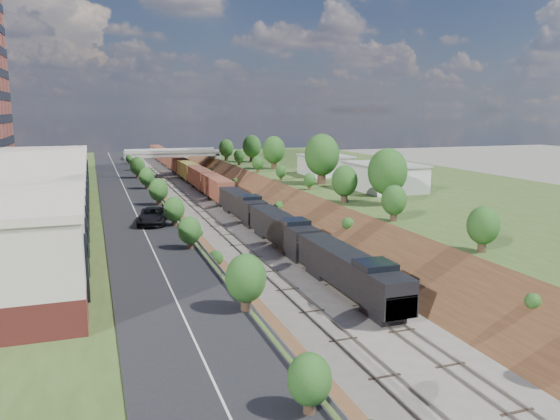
{
  "coord_description": "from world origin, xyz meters",
  "views": [
    {
      "loc": [
        -20.25,
        -23.78,
        17.54
      ],
      "look_at": [
        0.33,
        35.72,
        6.0
      ],
      "focal_mm": 35.0,
      "sensor_mm": 36.0,
      "label": 1
    }
  ],
  "objects": [
    {
      "name": "commercial_building",
      "position": [
        -28.0,
        38.0,
        8.51
      ],
      "size": [
        14.3,
        62.3,
        7.0
      ],
      "color": "maroon",
      "rests_on": "platform_left"
    },
    {
      "name": "rail_left_track",
      "position": [
        -2.6,
        60.0,
        0.09
      ],
      "size": [
        1.58,
        180.0,
        0.18
      ],
      "primitive_type": "cube",
      "color": "gray",
      "rests_on": "ground"
    },
    {
      "name": "tree_right_large",
      "position": [
        17.0,
        40.0,
        9.38
      ],
      "size": [
        5.25,
        5.25,
        7.61
      ],
      "color": "#473323",
      "rests_on": "platform_right"
    },
    {
      "name": "suv",
      "position": [
        -14.23,
        36.9,
        6.0
      ],
      "size": [
        4.25,
        6.97,
        1.81
      ],
      "primitive_type": "imported",
      "rotation": [
        0.0,
        0.0,
        -0.2
      ],
      "color": "black",
      "rests_on": "road"
    },
    {
      "name": "rail_right_track",
      "position": [
        2.6,
        60.0,
        0.09
      ],
      "size": [
        1.58,
        180.0,
        0.18
      ],
      "primitive_type": "cube",
      "color": "gray",
      "rests_on": "ground"
    },
    {
      "name": "white_building_near",
      "position": [
        23.5,
        52.0,
        7.0
      ],
      "size": [
        9.0,
        12.0,
        4.0
      ],
      "primitive_type": "cube",
      "color": "silver",
      "rests_on": "platform_right"
    },
    {
      "name": "tree_left_crest",
      "position": [
        -11.8,
        20.0,
        7.04
      ],
      "size": [
        2.45,
        2.45,
        3.55
      ],
      "color": "#473323",
      "rests_on": "platform_left"
    },
    {
      "name": "ground",
      "position": [
        0.0,
        0.0,
        0.0
      ],
      "size": [
        400.0,
        400.0,
        0.0
      ],
      "primitive_type": "plane",
      "color": "#6B665B",
      "rests_on": "ground"
    },
    {
      "name": "freight_train",
      "position": [
        2.6,
        103.85,
        2.69
      ],
      "size": [
        3.15,
        177.04,
        4.68
      ],
      "color": "black",
      "rests_on": "ground"
    },
    {
      "name": "guardrail",
      "position": [
        -11.4,
        59.8,
        5.55
      ],
      "size": [
        0.1,
        171.0,
        0.7
      ],
      "color": "#99999E",
      "rests_on": "platform_left"
    },
    {
      "name": "white_building_far",
      "position": [
        23.0,
        74.0,
        6.8
      ],
      "size": [
        8.0,
        10.0,
        3.6
      ],
      "primitive_type": "cube",
      "color": "silver",
      "rests_on": "platform_right"
    },
    {
      "name": "embankment_right",
      "position": [
        11.0,
        60.0,
        0.0
      ],
      "size": [
        10.0,
        180.0,
        10.0
      ],
      "primitive_type": "cube",
      "rotation": [
        0.0,
        0.79,
        0.0
      ],
      "color": "brown",
      "rests_on": "ground"
    },
    {
      "name": "embankment_left",
      "position": [
        -11.0,
        60.0,
        0.0
      ],
      "size": [
        10.0,
        180.0,
        10.0
      ],
      "primitive_type": "cube",
      "rotation": [
        0.0,
        0.79,
        0.0
      ],
      "color": "brown",
      "rests_on": "ground"
    },
    {
      "name": "platform_right",
      "position": [
        33.0,
        60.0,
        2.5
      ],
      "size": [
        44.0,
        180.0,
        5.0
      ],
      "primitive_type": "cube",
      "color": "#394E20",
      "rests_on": "ground"
    },
    {
      "name": "overpass",
      "position": [
        0.0,
        122.0,
        4.92
      ],
      "size": [
        24.5,
        8.3,
        7.4
      ],
      "color": "gray",
      "rests_on": "ground"
    },
    {
      "name": "road",
      "position": [
        -15.5,
        60.0,
        5.05
      ],
      "size": [
        8.0,
        180.0,
        0.1
      ],
      "primitive_type": "cube",
      "color": "black",
      "rests_on": "platform_left"
    }
  ]
}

